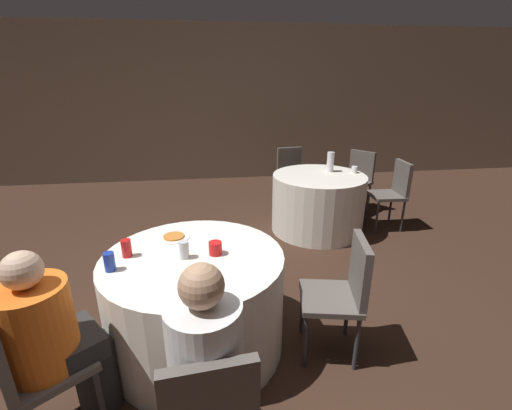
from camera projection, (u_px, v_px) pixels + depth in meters
The scene contains 18 objects.
ground_plane at pixel (213, 340), 2.60m from camera, with size 16.00×16.00×0.00m, color #382319.
wall_back at pixel (206, 105), 6.36m from camera, with size 16.00×0.06×2.80m.
table_near at pixel (196, 302), 2.44m from camera, with size 1.24×1.24×0.74m.
table_far at pixel (318, 203), 4.39m from camera, with size 1.17×1.17×0.74m.
chair_near_east at pixel (344, 287), 2.32m from camera, with size 0.47×0.47×0.89m.
chair_near_southwest at pixel (24, 363), 1.70m from camera, with size 0.56×0.56×0.89m.
chair_far_northeast at pixel (358, 176), 4.99m from camera, with size 0.56×0.56×0.89m.
chair_far_north at pixel (291, 171), 5.23m from camera, with size 0.45×0.45×0.89m.
chair_far_east at pixel (394, 188), 4.41m from camera, with size 0.42×0.42×0.89m.
person_white_shirt at pixel (206, 372), 1.57m from camera, with size 0.34×0.50×1.20m.
person_orange_shirt at pixel (58, 340), 1.79m from camera, with size 0.49×0.47×1.12m.
pizza_plate_near at pixel (174, 237), 2.58m from camera, with size 0.24×0.24×0.02m.
soda_can_red at pixel (126, 248), 2.29m from camera, with size 0.07×0.07×0.12m.
soda_can_silver at pixel (184, 250), 2.27m from camera, with size 0.07×0.07×0.12m.
soda_can_blue at pixel (109, 262), 2.12m from camera, with size 0.07×0.07×0.12m.
cup_near at pixel (215, 248), 2.32m from camera, with size 0.09×0.09×0.09m.
bottle_far at pixel (330, 162), 4.38m from camera, with size 0.09×0.09×0.25m.
cup_far at pixel (354, 170), 4.34m from camera, with size 0.07×0.07×0.09m.
Camera 1 is at (0.04, -2.11, 1.86)m, focal length 24.00 mm.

